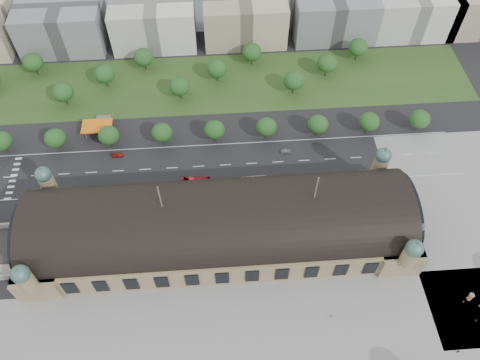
{
  "coord_description": "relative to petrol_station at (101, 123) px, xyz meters",
  "views": [
    {
      "loc": [
        1.14,
        -94.57,
        164.67
      ],
      "look_at": [
        9.29,
        18.49,
        14.0
      ],
      "focal_mm": 35.0,
      "sensor_mm": 36.0,
      "label": 1
    }
  ],
  "objects": [
    {
      "name": "parked_car_5",
      "position": [
        18.47,
        -44.28,
        -2.19
      ],
      "size": [
        5.99,
        4.34,
        1.51
      ],
      "primitive_type": "imported",
      "rotation": [
        0.0,
        0.0,
        -1.19
      ],
      "color": "#9B9DA3",
      "rests_on": "ground"
    },
    {
      "name": "tree_belt_11",
      "position": [
        132.91,
        41.72,
        5.1
      ],
      "size": [
        10.4,
        10.4,
        12.48
      ],
      "color": "#2D2116",
      "rests_on": "ground"
    },
    {
      "name": "tree_row_3",
      "position": [
        5.91,
        -12.28,
        4.48
      ],
      "size": [
        9.6,
        9.6,
        11.52
      ],
      "color": "#2D2116",
      "rests_on": "ground"
    },
    {
      "name": "tree_row_4",
      "position": [
        29.91,
        -12.28,
        4.48
      ],
      "size": [
        9.6,
        9.6,
        11.52
      ],
      "color": "#2D2116",
      "rests_on": "ground"
    },
    {
      "name": "traffic_car_3",
      "position": [
        9.08,
        -18.58,
        -2.15
      ],
      "size": [
        5.54,
        2.34,
        1.6
      ],
      "primitive_type": "imported",
      "rotation": [
        0.0,
        0.0,
        1.59
      ],
      "color": "maroon",
      "rests_on": "ground"
    },
    {
      "name": "tree_belt_7",
      "position": [
        56.91,
        29.72,
        5.1
      ],
      "size": [
        10.4,
        10.4,
        12.48
      ],
      "color": "#2D2116",
      "rests_on": "ground"
    },
    {
      "name": "tree_row_2",
      "position": [
        -18.09,
        -12.28,
        4.48
      ],
      "size": [
        9.6,
        9.6,
        11.52
      ],
      "color": "#2D2116",
      "rests_on": "ground"
    },
    {
      "name": "pedestrian_0",
      "position": [
        92.38,
        -100.68,
        -2.11
      ],
      "size": [
        0.85,
        0.51,
        1.69
      ],
      "primitive_type": "imported",
      "rotation": [
        0.0,
        0.0,
        -0.05
      ],
      "color": "gray",
      "rests_on": "ground"
    },
    {
      "name": "bus_east",
      "position": [
        80.95,
        -38.28,
        -1.46
      ],
      "size": [
        10.71,
        2.63,
        2.98
      ],
      "primitive_type": "imported",
      "rotation": [
        0.0,
        0.0,
        1.58
      ],
      "color": "silver",
      "rests_on": "ground"
    },
    {
      "name": "tree_belt_3",
      "position": [
        -19.09,
        17.72,
        5.1
      ],
      "size": [
        10.4,
        10.4,
        12.48
      ],
      "color": "#2D2116",
      "rests_on": "ground"
    },
    {
      "name": "ground",
      "position": [
        53.91,
        -65.28,
        -2.95
      ],
      "size": [
        900.0,
        900.0,
        0.0
      ],
      "primitive_type": "plane",
      "color": "black",
      "rests_on": "ground"
    },
    {
      "name": "plaza_south",
      "position": [
        63.91,
        -109.28,
        -2.95
      ],
      "size": [
        190.0,
        48.0,
        0.12
      ],
      "primitive_type": "cube",
      "color": "gray",
      "rests_on": "ground"
    },
    {
      "name": "parked_car_3",
      "position": [
        1.13,
        -40.28,
        -2.24
      ],
      "size": [
        4.48,
        3.39,
        1.42
      ],
      "primitive_type": "imported",
      "rotation": [
        0.0,
        0.0,
        -1.1
      ],
      "color": "#525359",
      "rests_on": "ground"
    },
    {
      "name": "station",
      "position": [
        53.91,
        -65.28,
        7.33
      ],
      "size": [
        150.0,
        48.4,
        44.3
      ],
      "color": "#94825C",
      "rests_on": "ground"
    },
    {
      "name": "tree_row_8",
      "position": [
        125.91,
        -12.28,
        4.48
      ],
      "size": [
        9.6,
        9.6,
        11.52
      ],
      "color": "#2D2116",
      "rests_on": "ground"
    },
    {
      "name": "petrol_station",
      "position": [
        0.0,
        0.0,
        0.0
      ],
      "size": [
        14.0,
        13.0,
        5.05
      ],
      "color": "orange",
      "rests_on": "ground"
    },
    {
      "name": "office_2",
      "position": [
        -26.09,
        67.72,
        9.05
      ],
      "size": [
        45.0,
        32.0,
        24.0
      ],
      "primitive_type": "cube",
      "color": "gray",
      "rests_on": "ground"
    },
    {
      "name": "traffic_car_2",
      "position": [
        -19.65,
        -36.52,
        -2.14
      ],
      "size": [
        6.07,
        3.27,
        1.62
      ],
      "primitive_type": "imported",
      "rotation": [
        0.0,
        0.0,
        -1.67
      ],
      "color": "black",
      "rests_on": "ground"
    },
    {
      "name": "parked_car_0",
      "position": [
        -26.09,
        -44.28,
        -2.22
      ],
      "size": [
        4.68,
        2.97,
        1.46
      ],
      "primitive_type": "imported",
      "rotation": [
        0.0,
        0.0,
        -1.22
      ],
      "color": "black",
      "rests_on": "ground"
    },
    {
      "name": "pedestrian_5",
      "position": [
        147.38,
        -100.41,
        -2.03
      ],
      "size": [
        0.53,
        0.91,
        1.85
      ],
      "primitive_type": "imported",
      "rotation": [
        0.0,
        0.0,
        4.73
      ],
      "color": "gray",
      "rests_on": "ground"
    },
    {
      "name": "pedestrian_1",
      "position": [
        143.66,
        -105.82,
        -1.97
      ],
      "size": [
        0.83,
        0.85,
        1.96
      ],
      "primitive_type": "imported",
      "rotation": [
        0.0,
        0.0,
        0.84
      ],
      "color": "gray",
      "rests_on": "ground"
    },
    {
      "name": "tree_belt_10",
      "position": [
        113.91,
        29.72,
        5.1
      ],
      "size": [
        10.4,
        10.4,
        12.48
      ],
      "color": "#2D2116",
      "rests_on": "ground"
    },
    {
      "name": "tree_row_9",
      "position": [
        149.91,
        -12.28,
        4.48
      ],
      "size": [
        9.6,
        9.6,
        11.52
      ],
      "color": "#2D2116",
      "rests_on": "ground"
    },
    {
      "name": "parked_car_2",
      "position": [
        11.97,
        -44.28,
        -2.21
      ],
      "size": [
        5.53,
        4.0,
        1.49
      ],
      "primitive_type": "imported",
      "rotation": [
        0.0,
        0.0,
        -1.15
      ],
      "color": "#1B1A49",
      "rests_on": "ground"
    },
    {
      "name": "parked_car_6",
      "position": [
        31.19,
        -43.15,
        -2.29
      ],
      "size": [
        4.91,
        3.34,
        1.32
      ],
      "primitive_type": "imported",
      "rotation": [
        0.0,
        0.0,
        -1.21
      ],
      "color": "black",
      "rests_on": "ground"
    },
    {
      "name": "tree_row_5",
      "position": [
        53.91,
        -12.28,
        4.48
      ],
      "size": [
        9.6,
        9.6,
        11.52
      ],
      "color": "#2D2116",
      "rests_on": "ground"
    },
    {
      "name": "bus_mid",
      "position": [
        70.67,
        -38.28,
        -1.15
      ],
      "size": [
        12.95,
        3.31,
        3.59
      ],
      "primitive_type": "imported",
      "rotation": [
        0.0,
        0.0,
        1.59
      ],
      "color": "beige",
      "rests_on": "ground"
    },
    {
      "name": "tree_belt_8",
      "position": [
        75.91,
        41.72,
        5.1
      ],
      "size": [
        10.4,
        10.4,
        12.48
      ],
      "color": "#2D2116",
      "rests_on": "ground"
    },
    {
      "name": "tree_belt_6",
      "position": [
        37.91,
        17.72,
        5.1
      ],
      "size": [
        10.4,
        10.4,
        12.48
      ],
      "color": "#2D2116",
      "rests_on": "ground"
    },
    {
      "name": "traffic_car_4",
      "position": [
        48.85,
        -38.21,
        -2.25
      ],
      "size": [
        4.18,
        1.85,
        1.4
      ],
      "primitive_type": "imported",
      "rotation": [
        0.0,
        0.0,
        -1.62
      ],
      "color": "#191741",
      "rests_on": "ground"
    },
    {
      "name": "tree_row_1",
      "position": [
        -42.09,
        -12.28,
        4.48
      ],
      "size": [
        9.6,
        9.6,
        11.52
      ],
      "color": "#2D2116",
      "rests_on": "ground"
    },
    {
      "name": "pedestrian_3",
      "position": [
        133.36,
        -116.05,
        -2.0
      ],
      "size": [
        1.18,
        0.71,
        1.89
      ],
      "primitive_type": "imported",
      "rotation": [
        0.0,
        0.0,
        2.97
      ],
      "color": "gray",
      "rests_on": "ground"
    },
    {
      "name": "tree_belt_4",
      "position": [
        -0.09,
        29.72,
        5.1
      ],
      "size": [
        10.4,
        10.4,
        12.48
      ],
      "color": "#2D2116",
      "rests_on": "ground"
    },
    {
      "name": "office_4",
      "position": [
        73.91,
        67.72,
        9.05
      ],
      "size": [
        45.0,
        32.0,
        24.0
      ],
      "primitive_type": "cube",
      "color": "#BAAF92",
      "rests_on": "ground"
    },
    {
      "name": "pedestrian_2",
      "position": [
        141.85,
        -98.51,
        -2.07
      ],
      "size": [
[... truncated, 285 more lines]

